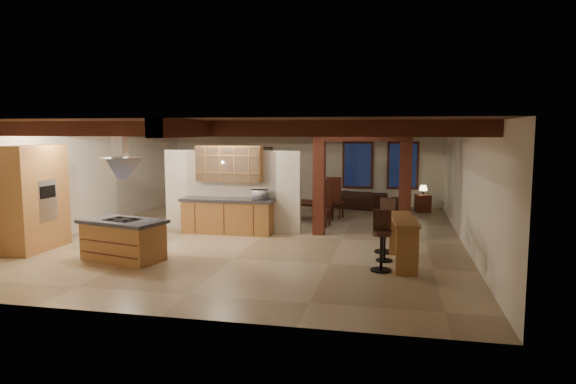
% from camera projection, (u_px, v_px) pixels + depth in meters
% --- Properties ---
extents(ground, '(12.00, 12.00, 0.00)m').
position_uv_depth(ground, '(263.00, 236.00, 13.39)').
color(ground, tan).
rests_on(ground, ground).
extents(room_walls, '(12.00, 12.00, 12.00)m').
position_uv_depth(room_walls, '(263.00, 168.00, 13.18)').
color(room_walls, silver).
rests_on(room_walls, ground).
extents(ceiling_beams, '(10.00, 12.00, 0.28)m').
position_uv_depth(ceiling_beams, '(262.00, 129.00, 13.06)').
color(ceiling_beams, '#38170E').
rests_on(ceiling_beams, room_walls).
extents(timber_posts, '(2.50, 0.30, 2.90)m').
position_uv_depth(timber_posts, '(362.00, 168.00, 13.15)').
color(timber_posts, '#38170E').
rests_on(timber_posts, ground).
extents(partition_wall, '(3.80, 0.18, 2.20)m').
position_uv_depth(partition_wall, '(232.00, 191.00, 13.95)').
color(partition_wall, silver).
rests_on(partition_wall, ground).
extents(pantry_cabinet, '(0.67, 1.60, 2.40)m').
position_uv_depth(pantry_cabinet, '(36.00, 198.00, 11.68)').
color(pantry_cabinet, '#A56235').
rests_on(pantry_cabinet, ground).
extents(back_counter, '(2.50, 0.66, 0.94)m').
position_uv_depth(back_counter, '(228.00, 216.00, 13.64)').
color(back_counter, '#A56235').
rests_on(back_counter, ground).
extents(upper_display_cabinet, '(1.80, 0.36, 0.95)m').
position_uv_depth(upper_display_cabinet, '(229.00, 164.00, 13.68)').
color(upper_display_cabinet, '#A56235').
rests_on(upper_display_cabinet, partition_wall).
extents(range_hood, '(1.10, 1.10, 1.40)m').
position_uv_depth(range_hood, '(121.00, 176.00, 10.65)').
color(range_hood, silver).
rests_on(range_hood, room_walls).
extents(back_windows, '(2.70, 0.07, 1.70)m').
position_uv_depth(back_windows, '(380.00, 165.00, 18.40)').
color(back_windows, '#38170E').
rests_on(back_windows, room_walls).
extents(framed_art, '(0.65, 0.05, 0.85)m').
position_uv_depth(framed_art, '(264.00, 158.00, 19.26)').
color(framed_art, '#38170E').
rests_on(framed_art, room_walls).
extents(recessed_cans, '(3.16, 2.46, 0.03)m').
position_uv_depth(recessed_cans, '(133.00, 124.00, 11.69)').
color(recessed_cans, silver).
rests_on(recessed_cans, room_walls).
extents(kitchen_island, '(1.95, 1.36, 0.88)m').
position_uv_depth(kitchen_island, '(123.00, 240.00, 10.81)').
color(kitchen_island, '#A56235').
rests_on(kitchen_island, ground).
extents(dining_table, '(1.87, 1.41, 0.58)m').
position_uv_depth(dining_table, '(304.00, 211.00, 15.63)').
color(dining_table, '#3D190F').
rests_on(dining_table, ground).
extents(sofa, '(2.30, 1.38, 0.63)m').
position_uv_depth(sofa, '(366.00, 200.00, 17.98)').
color(sofa, black).
rests_on(sofa, ground).
extents(microwave, '(0.52, 0.42, 0.25)m').
position_uv_depth(microwave, '(260.00, 195.00, 13.39)').
color(microwave, silver).
rests_on(microwave, back_counter).
extents(bar_counter, '(0.62, 1.89, 0.97)m').
position_uv_depth(bar_counter, '(403.00, 233.00, 10.42)').
color(bar_counter, '#A56235').
rests_on(bar_counter, ground).
extents(side_table, '(0.56, 0.56, 0.59)m').
position_uv_depth(side_table, '(423.00, 203.00, 17.32)').
color(side_table, '#38170E').
rests_on(side_table, ground).
extents(table_lamp, '(0.27, 0.27, 0.31)m').
position_uv_depth(table_lamp, '(423.00, 188.00, 17.26)').
color(table_lamp, black).
rests_on(table_lamp, side_table).
extents(bar_stool_a, '(0.41, 0.41, 1.18)m').
position_uv_depth(bar_stool_a, '(382.00, 240.00, 9.98)').
color(bar_stool_a, black).
rests_on(bar_stool_a, ground).
extents(bar_stool_b, '(0.36, 0.37, 1.01)m').
position_uv_depth(bar_stool_b, '(384.00, 237.00, 10.76)').
color(bar_stool_b, black).
rests_on(bar_stool_b, ground).
extents(bar_stool_c, '(0.45, 0.47, 1.22)m').
position_uv_depth(bar_stool_c, '(385.00, 225.00, 11.51)').
color(bar_stool_c, black).
rests_on(bar_stool_c, ground).
extents(dining_chairs, '(2.27, 2.27, 1.31)m').
position_uv_depth(dining_chairs, '(305.00, 199.00, 15.59)').
color(dining_chairs, '#38170E').
rests_on(dining_chairs, ground).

